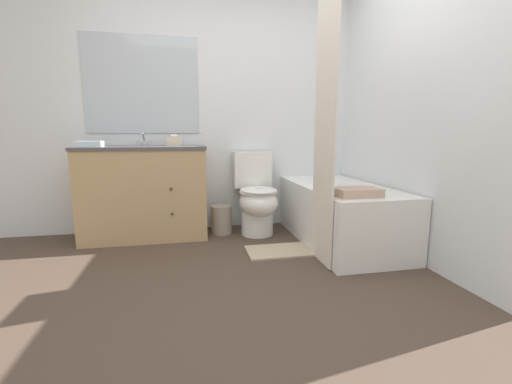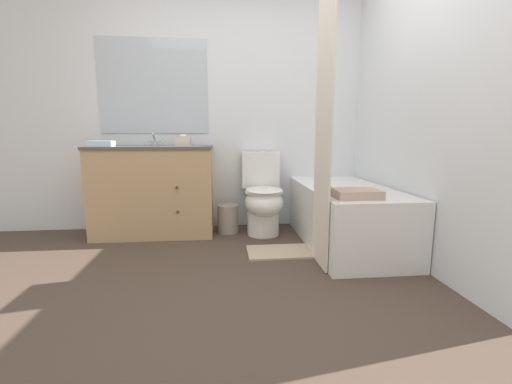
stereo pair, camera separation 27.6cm
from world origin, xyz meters
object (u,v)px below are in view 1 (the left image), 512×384
at_px(bathtub, 340,213).
at_px(bath_towel_folded, 357,192).
at_px(bath_mat, 279,251).
at_px(tissue_box, 174,141).
at_px(vanity_cabinet, 145,192).
at_px(hand_towel_folded, 90,144).
at_px(sink_faucet, 144,142).
at_px(toilet, 257,198).
at_px(wastebasket, 221,220).

height_order(bathtub, bath_towel_folded, bath_towel_folded).
bearing_deg(bath_mat, tissue_box, 137.72).
height_order(vanity_cabinet, bath_mat, vanity_cabinet).
height_order(vanity_cabinet, hand_towel_folded, hand_towel_folded).
bearing_deg(sink_faucet, toilet, -14.27).
relative_size(bathtub, hand_towel_folded, 6.94).
bearing_deg(bath_mat, bathtub, 15.93).
relative_size(sink_faucet, wastebasket, 0.50).
bearing_deg(vanity_cabinet, wastebasket, -1.59).
xyz_separation_m(vanity_cabinet, bath_towel_folded, (1.65, -1.02, 0.11)).
distance_m(toilet, hand_towel_folded, 1.59).
height_order(toilet, bathtub, toilet).
height_order(bathtub, bath_mat, bathtub).
relative_size(vanity_cabinet, wastebasket, 4.08).
xyz_separation_m(sink_faucet, bathtub, (1.77, -0.67, -0.64)).
relative_size(vanity_cabinet, tissue_box, 8.01).
bearing_deg(wastebasket, bath_mat, -56.81).
height_order(wastebasket, hand_towel_folded, hand_towel_folded).
bearing_deg(toilet, hand_towel_folded, -179.78).
height_order(toilet, tissue_box, tissue_box).
height_order(vanity_cabinet, wastebasket, vanity_cabinet).
bearing_deg(sink_faucet, bathtub, -20.79).
relative_size(vanity_cabinet, sink_faucet, 8.13).
distance_m(toilet, wastebasket, 0.42).
bearing_deg(hand_towel_folded, bathtub, -10.16).
relative_size(vanity_cabinet, bathtub, 0.77).
relative_size(tissue_box, bath_mat, 0.26).
distance_m(sink_faucet, bathtub, 2.00).
relative_size(sink_faucet, bath_towel_folded, 0.43).
height_order(vanity_cabinet, sink_faucet, sink_faucet).
relative_size(tissue_box, hand_towel_folded, 0.67).
bearing_deg(hand_towel_folded, sink_faucet, 32.83).
bearing_deg(bath_towel_folded, hand_towel_folded, 156.12).
xyz_separation_m(vanity_cabinet, tissue_box, (0.29, 0.11, 0.47)).
distance_m(bathtub, hand_towel_folded, 2.32).
distance_m(wastebasket, bath_mat, 0.79).
height_order(toilet, hand_towel_folded, hand_towel_folded).
relative_size(vanity_cabinet, toilet, 1.43).
relative_size(bath_towel_folded, bath_mat, 0.59).
xyz_separation_m(toilet, wastebasket, (-0.35, 0.07, -0.22)).
relative_size(tissue_box, bath_towel_folded, 0.44).
bearing_deg(bathtub, wastebasket, 155.67).
xyz_separation_m(toilet, hand_towel_folded, (-1.50, -0.01, 0.54)).
distance_m(hand_towel_folded, bath_towel_folded, 2.29).
distance_m(vanity_cabinet, toilet, 1.07).
height_order(bathtub, wastebasket, bathtub).
xyz_separation_m(vanity_cabinet, wastebasket, (0.72, -0.02, -0.30)).
xyz_separation_m(hand_towel_folded, bath_mat, (1.58, -0.57, -0.89)).
xyz_separation_m(wastebasket, bath_mat, (0.43, -0.65, -0.13)).
bearing_deg(hand_towel_folded, tissue_box, 16.21).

